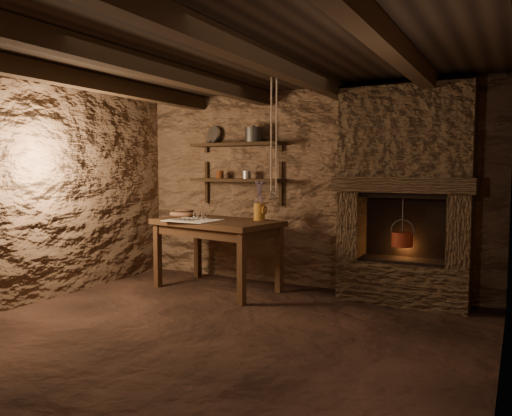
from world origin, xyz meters
The scene contains 25 objects.
floor centered at (0.00, 0.00, 0.00)m, with size 4.50×4.50×0.00m, color black.
back_wall centered at (0.00, 2.00, 1.20)m, with size 4.50×0.04×2.40m, color #4C3323.
front_wall centered at (0.00, -2.00, 1.20)m, with size 4.50×0.04×2.40m, color #4C3323.
left_wall centered at (-2.25, 0.00, 1.20)m, with size 0.04×4.00×2.40m, color #4C3323.
right_wall centered at (2.25, 0.00, 1.20)m, with size 0.04×4.00×2.40m, color #4C3323.
ceiling centered at (0.00, 0.00, 2.40)m, with size 4.50×4.00×0.04m, color black.
beam_far_left centered at (-1.50, 0.00, 2.31)m, with size 0.14×3.95×0.16m, color black.
beam_mid_left centered at (-0.50, 0.00, 2.31)m, with size 0.14×3.95×0.16m, color black.
beam_mid_right centered at (0.50, 0.00, 2.31)m, with size 0.14×3.95×0.16m, color black.
beam_far_right centered at (1.50, 0.00, 2.31)m, with size 0.14×3.95×0.16m, color black.
shelf_lower centered at (-0.85, 1.84, 1.30)m, with size 1.25×0.30×0.04m, color black.
shelf_upper centered at (-0.85, 1.84, 1.75)m, with size 1.25×0.30×0.04m, color black.
hearth centered at (1.25, 1.77, 1.23)m, with size 1.43×0.51×2.30m.
work_table centered at (-0.83, 1.33, 0.45)m, with size 1.59×1.08×0.84m.
linen_cloth centered at (-1.04, 1.13, 0.84)m, with size 0.58×0.47×0.01m, color white.
pewter_cutlery_row centered at (-1.04, 1.11, 0.85)m, with size 0.49×0.19×0.01m, color gray, non-canonical shape.
drinking_glasses centered at (-1.02, 1.24, 0.89)m, with size 0.19×0.06×0.08m, color white, non-canonical shape.
stoneware_jug centered at (-0.37, 1.53, 1.04)m, with size 0.18×0.18×0.47m.
wooden_bowl centered at (-1.41, 1.44, 0.88)m, with size 0.32×0.32×0.11m, color #996442.
iron_stockpot centered at (-0.61, 1.84, 1.85)m, with size 0.22×0.22×0.16m, color #312F2C.
tin_pan centered at (-1.27, 1.94, 1.89)m, with size 0.23×0.23×0.03m, color #A6A6A1.
small_kettle centered at (-0.71, 1.84, 1.37)m, with size 0.14×0.11×0.15m, color #A6A6A1, non-canonical shape.
rusty_tin centered at (-1.11, 1.84, 1.37)m, with size 0.10×0.10×0.10m, color #5D2812.
red_pot centered at (1.24, 1.72, 0.71)m, with size 0.25×0.24×0.54m.
hanging_ropes centered at (0.05, 1.05, 1.80)m, with size 0.08×0.08×1.20m, color #D0B393, non-canonical shape.
Camera 1 is at (2.34, -3.64, 1.45)m, focal length 35.00 mm.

